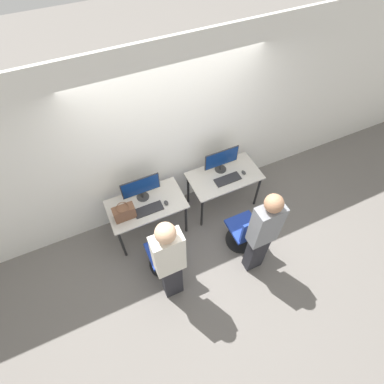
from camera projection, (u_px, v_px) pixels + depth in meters
The scene contains 15 objects.
ground_plane at pixel (195, 230), 4.91m from camera, with size 20.00×20.00×0.00m, color slate.
wall_back at pixel (173, 138), 4.21m from camera, with size 12.00×0.05×2.80m.
desk_left at pixel (147, 207), 4.40m from camera, with size 1.12×0.63×0.73m.
monitor_left at pixel (141, 187), 4.23m from camera, with size 0.56×0.18×0.41m.
keyboard_left at pixel (149, 209), 4.26m from camera, with size 0.41×0.16×0.02m.
mouse_left at pixel (166, 203), 4.33m from camera, with size 0.06×0.09×0.03m.
office_chair_left at pixel (165, 256), 4.25m from camera, with size 0.48×0.48×0.87m.
person_left at pixel (169, 261), 3.55m from camera, with size 0.36×0.23×1.75m.
desk_right at pixel (224, 179), 4.73m from camera, with size 1.12×0.63×0.73m.
monitor_right at pixel (222, 159), 4.56m from camera, with size 0.56×0.18×0.41m.
keyboard_right at pixel (228, 179), 4.60m from camera, with size 0.41×0.16×0.02m.
mouse_right at pixel (244, 173), 4.68m from camera, with size 0.06×0.09×0.03m.
office_chair_right at pixel (245, 232), 4.49m from camera, with size 0.48×0.48×0.87m.
person_right at pixel (263, 233), 3.81m from camera, with size 0.36×0.22×1.70m.
handbag at pixel (124, 212), 4.11m from camera, with size 0.30×0.18×0.25m.
Camera 1 is at (-1.09, -2.23, 4.28)m, focal length 28.00 mm.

